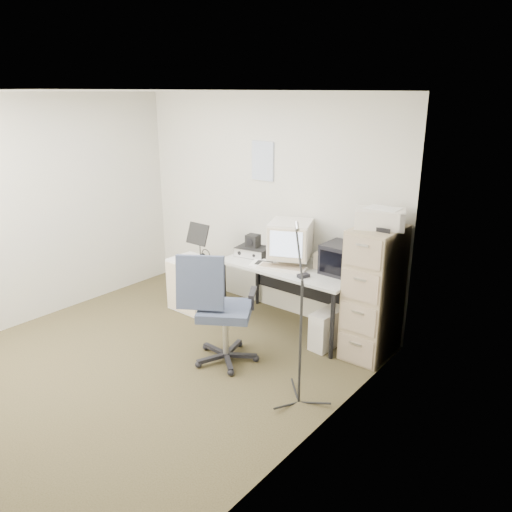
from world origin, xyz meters
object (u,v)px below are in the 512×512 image
Objects in this scene: desk at (290,297)px; office_chair at (225,309)px; filing_cabinet at (374,293)px; side_cart at (193,284)px.

office_chair is (-0.08, -0.97, 0.18)m from desk.
filing_cabinet is 1.44m from office_chair.
office_chair reaches higher than desk.
office_chair reaches higher than side_cart.
office_chair is 1.33m from side_cart.
office_chair is 1.75× the size of side_cart.
filing_cabinet is at bearing 1.81° from desk.
desk is 0.99m from office_chair.
office_chair is at bearing -135.93° from filing_cabinet.
side_cart is (-1.21, -0.29, -0.05)m from desk.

